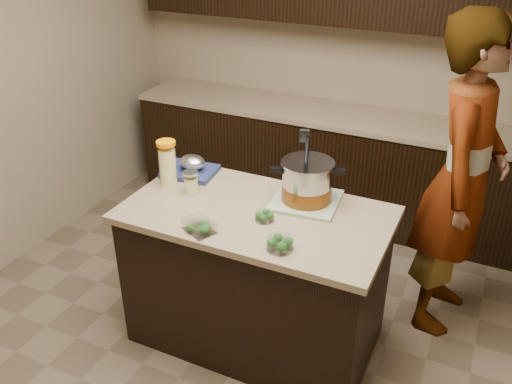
# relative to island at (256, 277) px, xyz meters

# --- Properties ---
(ground_plane) EXTENTS (4.00, 4.00, 0.00)m
(ground_plane) POSITION_rel_island_xyz_m (0.00, 0.00, -0.45)
(ground_plane) COLOR brown
(ground_plane) RESTS_ON ground
(room_shell) EXTENTS (4.04, 4.04, 2.72)m
(room_shell) POSITION_rel_island_xyz_m (0.00, 0.00, 1.26)
(room_shell) COLOR tan
(room_shell) RESTS_ON ground
(back_cabinets) EXTENTS (3.60, 0.63, 2.33)m
(back_cabinets) POSITION_rel_island_xyz_m (0.00, 1.74, 0.49)
(back_cabinets) COLOR black
(back_cabinets) RESTS_ON ground
(island) EXTENTS (1.46, 0.81, 0.90)m
(island) POSITION_rel_island_xyz_m (0.00, 0.00, 0.00)
(island) COLOR black
(island) RESTS_ON ground
(dish_towel) EXTENTS (0.39, 0.39, 0.02)m
(dish_towel) POSITION_rel_island_xyz_m (0.21, 0.21, 0.46)
(dish_towel) COLOR #6D9363
(dish_towel) RESTS_ON island
(stock_pot) EXTENTS (0.39, 0.39, 0.42)m
(stock_pot) POSITION_rel_island_xyz_m (0.21, 0.21, 0.57)
(stock_pot) COLOR #B7B7BC
(stock_pot) RESTS_ON dish_towel
(lemonade_pitcher) EXTENTS (0.15, 0.15, 0.27)m
(lemonade_pitcher) POSITION_rel_island_xyz_m (-0.61, 0.07, 0.57)
(lemonade_pitcher) COLOR #F7F797
(lemonade_pitcher) RESTS_ON island
(mason_jar) EXTENTS (0.11, 0.11, 0.15)m
(mason_jar) POSITION_rel_island_xyz_m (-0.43, 0.03, 0.51)
(mason_jar) COLOR #F7F797
(mason_jar) RESTS_ON island
(broccoli_tub_left) EXTENTS (0.11, 0.11, 0.05)m
(broccoli_tub_left) POSITION_rel_island_xyz_m (0.08, -0.07, 0.47)
(broccoli_tub_left) COLOR silver
(broccoli_tub_left) RESTS_ON island
(broccoli_tub_right) EXTENTS (0.17, 0.17, 0.06)m
(broccoli_tub_right) POSITION_rel_island_xyz_m (0.26, -0.28, 0.48)
(broccoli_tub_right) COLOR silver
(broccoli_tub_right) RESTS_ON island
(broccoli_tub_rect) EXTENTS (0.20, 0.18, 0.06)m
(broccoli_tub_rect) POSITION_rel_island_xyz_m (-0.18, -0.31, 0.47)
(broccoli_tub_rect) COLOR silver
(broccoli_tub_rect) RESTS_ON island
(blue_tray) EXTENTS (0.34, 0.28, 0.12)m
(blue_tray) POSITION_rel_island_xyz_m (-0.56, 0.25, 0.49)
(blue_tray) COLOR navy
(blue_tray) RESTS_ON island
(person) EXTENTS (0.52, 0.74, 1.94)m
(person) POSITION_rel_island_xyz_m (0.98, 0.72, 0.52)
(person) COLOR gray
(person) RESTS_ON ground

